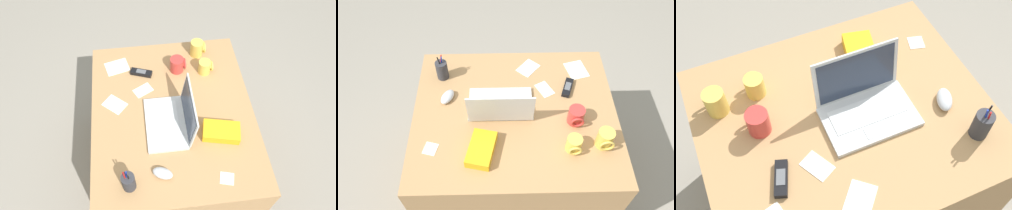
% 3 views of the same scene
% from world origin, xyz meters
% --- Properties ---
extents(ground_plane, '(6.00, 6.00, 0.00)m').
position_xyz_m(ground_plane, '(0.00, 0.00, 0.00)').
color(ground_plane, gray).
extents(desk, '(1.10, 0.93, 0.74)m').
position_xyz_m(desk, '(0.00, 0.00, 0.37)').
color(desk, tan).
rests_on(desk, ground).
extents(laptop, '(0.35, 0.25, 0.23)m').
position_xyz_m(laptop, '(0.08, -0.01, 0.79)').
color(laptop, silver).
rests_on(laptop, desk).
extents(computer_mouse, '(0.10, 0.12, 0.04)m').
position_xyz_m(computer_mouse, '(0.37, -0.10, 0.76)').
color(computer_mouse, silver).
rests_on(computer_mouse, desk).
extents(coffee_mug_white, '(0.08, 0.09, 0.11)m').
position_xyz_m(coffee_mug_white, '(-0.43, 0.22, 0.80)').
color(coffee_mug_white, '#E0BC4C').
rests_on(coffee_mug_white, desk).
extents(coffee_mug_tall, '(0.08, 0.10, 0.10)m').
position_xyz_m(coffee_mug_tall, '(-0.31, 0.07, 0.79)').
color(coffee_mug_tall, '#C63833').
rests_on(coffee_mug_tall, desk).
extents(coffee_mug_spare, '(0.08, 0.09, 0.09)m').
position_xyz_m(coffee_mug_spare, '(-0.28, 0.24, 0.79)').
color(coffee_mug_spare, '#E0BC4C').
rests_on(coffee_mug_spare, desk).
extents(cordless_phone, '(0.09, 0.14, 0.03)m').
position_xyz_m(cordless_phone, '(-0.31, -0.16, 0.76)').
color(cordless_phone, black).
rests_on(cordless_phone, desk).
extents(pen_holder, '(0.07, 0.07, 0.16)m').
position_xyz_m(pen_holder, '(0.41, -0.27, 0.80)').
color(pen_holder, '#333338').
rests_on(pen_holder, desk).
extents(snack_bag, '(0.16, 0.22, 0.05)m').
position_xyz_m(snack_bag, '(0.17, 0.24, 0.77)').
color(snack_bag, '#F2AD19').
rests_on(snack_bag, desk).
extents(paper_note_near_laptop, '(0.11, 0.13, 0.00)m').
position_xyz_m(paper_note_near_laptop, '(-0.18, -0.16, 0.74)').
color(paper_note_near_laptop, white).
rests_on(paper_note_near_laptop, desk).
extents(paper_note_left, '(0.15, 0.16, 0.00)m').
position_xyz_m(paper_note_left, '(-0.09, -0.33, 0.74)').
color(paper_note_left, white).
rests_on(paper_note_left, desk).
extents(paper_note_right, '(0.15, 0.16, 0.00)m').
position_xyz_m(paper_note_right, '(-0.38, -0.31, 0.74)').
color(paper_note_right, white).
rests_on(paper_note_right, desk).
extents(paper_note_front, '(0.08, 0.08, 0.00)m').
position_xyz_m(paper_note_front, '(0.43, 0.22, 0.74)').
color(paper_note_front, white).
rests_on(paper_note_front, desk).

